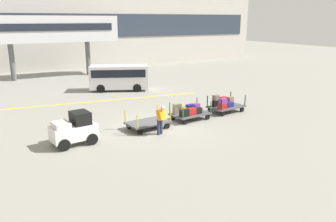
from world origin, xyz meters
TOP-DOWN VIEW (x-y plane):
  - ground_plane at (0.00, 0.00)m, footprint 120.00×120.00m
  - apron_lead_line at (-0.37, 7.35)m, footprint 14.52×2.13m
  - terminal_building at (0.00, 25.98)m, footprint 57.94×2.51m
  - jet_bridge at (-3.30, 19.99)m, footprint 15.78×3.00m
  - baggage_tug at (-4.89, -0.64)m, footprint 2.20×1.42m
  - baggage_cart_lead at (-0.75, -0.21)m, footprint 3.06×1.63m
  - baggage_cart_middle at (2.17, 0.12)m, footprint 3.06×1.63m
  - baggage_cart_tail at (5.10, 0.42)m, footprint 3.06×1.63m
  - baggage_handler at (-0.60, -1.43)m, footprint 0.52×0.53m
  - shuttle_van at (1.86, 10.46)m, footprint 5.16×3.70m
  - safety_cone_near at (-4.66, 1.57)m, footprint 0.36×0.36m

SIDE VIEW (x-z plane):
  - ground_plane at x=0.00m, z-range 0.00..0.00m
  - apron_lead_line at x=-0.37m, z-range 0.00..0.01m
  - safety_cone_near at x=-4.66m, z-range 0.00..0.55m
  - baggage_cart_lead at x=-0.75m, z-range -0.20..0.90m
  - baggage_cart_middle at x=2.17m, z-range -0.04..1.06m
  - baggage_cart_tail at x=5.10m, z-range -0.05..1.11m
  - baggage_tug at x=-4.89m, z-range -0.04..1.54m
  - baggage_handler at x=-0.60m, z-range 0.08..1.65m
  - shuttle_van at x=1.86m, z-range 0.19..2.28m
  - terminal_building at x=0.00m, z-range 0.01..9.29m
  - jet_bridge at x=-3.30m, z-range 1.75..7.96m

